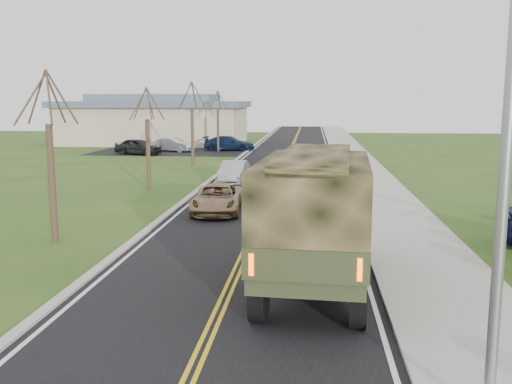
# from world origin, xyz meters

# --- Properties ---
(road) EXTENTS (8.00, 120.00, 0.01)m
(road) POSITION_xyz_m (0.00, 40.00, 0.01)
(road) COLOR black
(road) RESTS_ON ground
(curb_right) EXTENTS (0.30, 120.00, 0.12)m
(curb_right) POSITION_xyz_m (4.15, 40.00, 0.06)
(curb_right) COLOR #9E998E
(curb_right) RESTS_ON ground
(sidewalk_right) EXTENTS (3.20, 120.00, 0.10)m
(sidewalk_right) POSITION_xyz_m (5.90, 40.00, 0.05)
(sidewalk_right) COLOR #9E998E
(sidewalk_right) RESTS_ON ground
(curb_left) EXTENTS (0.30, 120.00, 0.10)m
(curb_left) POSITION_xyz_m (-4.15, 40.00, 0.05)
(curb_left) COLOR #9E998E
(curb_left) RESTS_ON ground
(street_light) EXTENTS (1.65, 0.22, 8.00)m
(street_light) POSITION_xyz_m (4.90, -0.50, 4.43)
(street_light) COLOR gray
(street_light) RESTS_ON ground
(bare_tree_a) EXTENTS (1.93, 2.26, 6.08)m
(bare_tree_a) POSITION_xyz_m (-7.00, 10.00, 2.63)
(bare_tree_a) COLOR #38281C
(bare_tree_a) RESTS_ON ground
(bare_tree_b) EXTENTS (1.83, 2.14, 5.73)m
(bare_tree_b) POSITION_xyz_m (-7.00, 22.00, 2.48)
(bare_tree_b) COLOR #38281C
(bare_tree_b) RESTS_ON ground
(bare_tree_c) EXTENTS (2.04, 2.39, 6.42)m
(bare_tree_c) POSITION_xyz_m (-7.00, 34.00, 2.78)
(bare_tree_c) COLOR #38281C
(bare_tree_c) RESTS_ON ground
(bare_tree_d) EXTENTS (1.88, 2.20, 5.91)m
(bare_tree_d) POSITION_xyz_m (-7.00, 46.00, 2.55)
(bare_tree_d) COLOR #38281C
(bare_tree_d) RESTS_ON ground
(commercial_building) EXTENTS (25.50, 21.50, 5.65)m
(commercial_building) POSITION_xyz_m (-15.98, 55.97, 2.69)
(commercial_building) COLOR tan
(commercial_building) RESTS_ON ground
(military_truck) EXTENTS (3.10, 7.66, 3.74)m
(military_truck) POSITION_xyz_m (2.29, 5.70, 2.14)
(military_truck) COLOR black
(military_truck) RESTS_ON ground
(suv_champagne) EXTENTS (2.38, 4.68, 1.27)m
(suv_champagne) POSITION_xyz_m (-2.05, 15.80, 0.63)
(suv_champagne) COLOR #937653
(suv_champagne) RESTS_ON ground
(sedan_silver) EXTENTS (1.58, 4.14, 1.35)m
(sedan_silver) POSITION_xyz_m (-2.57, 24.96, 0.67)
(sedan_silver) COLOR #ADAEB2
(sedan_silver) RESTS_ON ground
(lot_car_dark) EXTENTS (4.79, 3.06, 1.52)m
(lot_car_dark) POSITION_xyz_m (-13.79, 42.00, 0.76)
(lot_car_dark) COLOR black
(lot_car_dark) RESTS_ON ground
(lot_car_silver) EXTENTS (4.49, 2.72, 1.40)m
(lot_car_silver) POSITION_xyz_m (-11.43, 45.49, 0.70)
(lot_car_silver) COLOR #B6B6BB
(lot_car_silver) RESTS_ON ground
(lot_car_navy) EXTENTS (5.07, 2.11, 1.46)m
(lot_car_navy) POSITION_xyz_m (-6.08, 47.16, 0.73)
(lot_car_navy) COLOR #101C3C
(lot_car_navy) RESTS_ON ground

